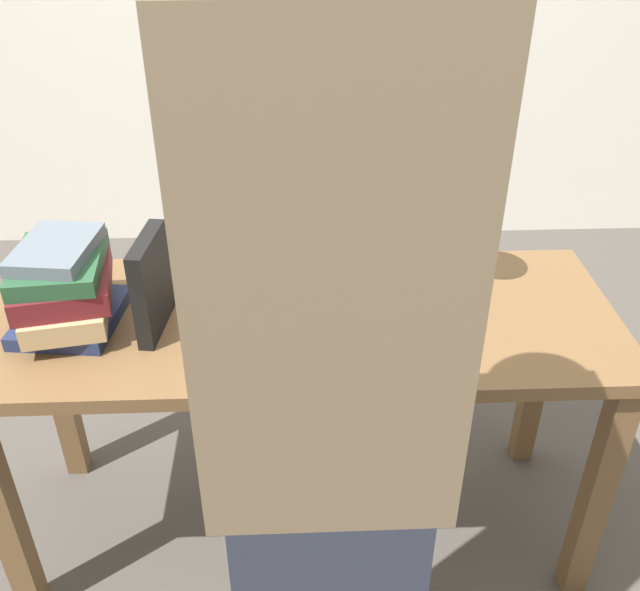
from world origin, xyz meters
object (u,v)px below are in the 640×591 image
object	(u,v)px
book_stack_tall	(64,287)
coffee_mug	(250,297)
person_reader	(328,460)
reading_lamp	(463,172)
book_standing_upright	(151,284)
open_book	(334,330)

from	to	relation	value
book_stack_tall	coffee_mug	world-z (taller)	book_stack_tall
book_stack_tall	person_reader	size ratio (longest dim) A/B	0.18
reading_lamp	book_standing_upright	bearing A→B (deg)	-169.02
person_reader	coffee_mug	bearing A→B (deg)	-76.82
book_stack_tall	person_reader	xyz separation A→B (m)	(0.57, -0.62, 0.06)
open_book	book_standing_upright	bearing A→B (deg)	-175.80
open_book	reading_lamp	distance (m)	0.47
coffee_mug	open_book	bearing A→B (deg)	-29.36
coffee_mug	person_reader	world-z (taller)	person_reader
book_standing_upright	open_book	bearing A→B (deg)	-1.92
book_stack_tall	open_book	bearing A→B (deg)	-8.36
open_book	book_standing_upright	size ratio (longest dim) A/B	2.31
book_standing_upright	person_reader	xyz separation A→B (m)	(0.37, -0.60, 0.04)
book_standing_upright	reading_lamp	distance (m)	0.75
book_stack_tall	book_standing_upright	size ratio (longest dim) A/B	1.36
open_book	reading_lamp	world-z (taller)	reading_lamp
open_book	person_reader	distance (m)	0.55
person_reader	open_book	bearing A→B (deg)	-94.62
reading_lamp	coffee_mug	world-z (taller)	reading_lamp
reading_lamp	person_reader	xyz separation A→B (m)	(-0.35, -0.74, -0.15)
book_standing_upright	coffee_mug	xyz separation A→B (m)	(0.22, 0.04, -0.07)
open_book	person_reader	xyz separation A→B (m)	(-0.04, -0.53, 0.14)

